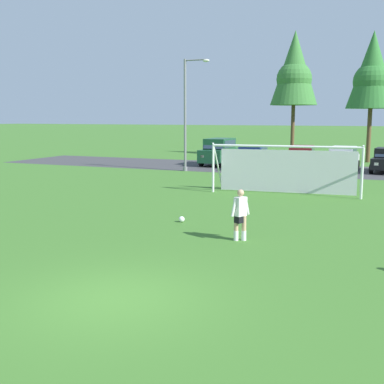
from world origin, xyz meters
TOP-DOWN VIEW (x-y plane):
  - ground_plane at (0.00, 15.00)m, footprint 400.00×400.00m
  - parking_lot_strip at (0.00, 27.77)m, footprint 52.00×8.40m
  - soccer_ball at (-1.86, 7.64)m, footprint 0.22×0.22m
  - soccer_goal at (0.18, 16.15)m, footprint 7.56×2.60m
  - player_defender_far at (0.95, 5.88)m, footprint 0.48×0.66m
  - parked_car_slot_far_left at (-8.00, 28.68)m, footprint 2.17×4.62m
  - parked_car_slot_left at (-4.61, 26.67)m, footprint 2.05×4.20m
  - parked_car_slot_center_left at (-1.38, 28.80)m, footprint 2.24×4.30m
  - parked_car_slot_center at (1.62, 28.96)m, footprint 2.27×4.32m
  - tree_left_edge at (-4.30, 39.62)m, footprint 4.52×4.52m
  - tree_mid_left at (2.98, 36.13)m, footprint 4.14×4.14m
  - street_lamp at (-8.62, 23.65)m, footprint 2.00×0.32m

SIDE VIEW (x-z plane):
  - ground_plane at x=0.00m, z-range 0.00..0.00m
  - parking_lot_strip at x=0.00m, z-range 0.00..0.01m
  - soccer_ball at x=-1.86m, z-range 0.00..0.22m
  - player_defender_far at x=0.95m, z-range 0.00..1.64m
  - parked_car_slot_left at x=-4.61m, z-range 0.02..1.74m
  - parked_car_slot_center_left at x=-1.38m, z-range 0.02..1.74m
  - parked_car_slot_center at x=1.62m, z-range 0.02..1.74m
  - parked_car_slot_far_left at x=-8.00m, z-range 0.03..2.19m
  - soccer_goal at x=0.18m, z-range 0.01..2.58m
  - street_lamp at x=-8.62m, z-range 0.14..8.04m
  - tree_mid_left at x=2.98m, z-range 2.07..13.10m
  - tree_left_edge at x=-4.30m, z-range 2.27..14.32m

